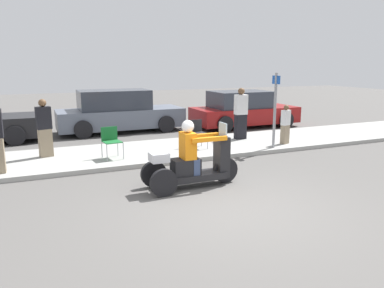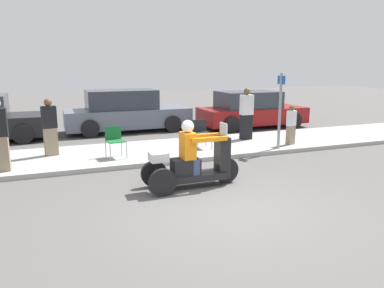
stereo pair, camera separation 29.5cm
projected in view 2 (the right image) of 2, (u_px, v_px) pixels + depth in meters
ground_plane at (226, 209)px, 6.78m from camera, size 60.00×60.00×0.00m
sidewalk_strip at (157, 151)px, 10.97m from camera, size 28.00×2.80×0.12m
motorcycle_trike at (192, 163)px, 7.88m from camera, size 2.11×0.75×1.45m
spectator_far_back at (246, 115)px, 12.27m from camera, size 0.41×0.25×1.69m
spectator_by_tree at (50, 128)px, 10.10m from camera, size 0.41×0.29×1.55m
spectator_with_child at (291, 126)px, 11.50m from camera, size 0.33×0.26×1.21m
folding_chair_curbside at (201, 131)px, 11.10m from camera, size 0.47×0.47×0.82m
folding_chair_set_back at (115, 139)px, 9.95m from camera, size 0.52×0.52×0.82m
parked_car_lot_right at (126, 112)px, 14.43m from camera, size 4.72×1.93×1.60m
parked_car_lot_left at (251, 110)px, 15.38m from camera, size 4.34×2.04×1.48m
street_sign at (280, 108)px, 10.83m from camera, size 0.08×0.36×2.20m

